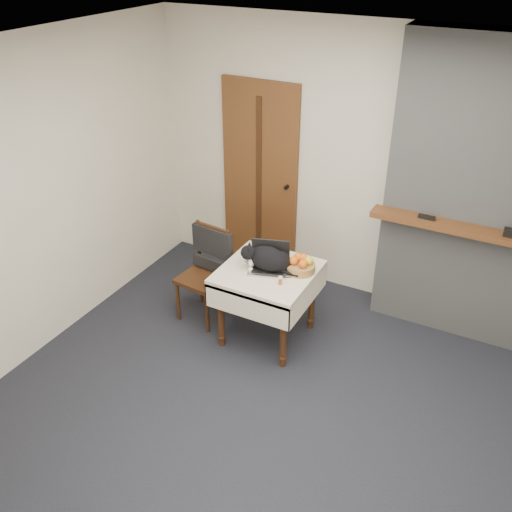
{
  "coord_description": "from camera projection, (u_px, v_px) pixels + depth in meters",
  "views": [
    {
      "loc": [
        1.27,
        -2.81,
        3.25
      ],
      "look_at": [
        -0.65,
        0.83,
        0.84
      ],
      "focal_mm": 40.0,
      "sensor_mm": 36.0,
      "label": 1
    }
  ],
  "objects": [
    {
      "name": "cream_jar",
      "position": [
        245.0,
        259.0,
        4.93
      ],
      "size": [
        0.06,
        0.06,
        0.07
      ],
      "primitive_type": "cylinder",
      "color": "white",
      "rests_on": "side_table"
    },
    {
      "name": "chair",
      "position": [
        208.0,
        260.0,
        5.23
      ],
      "size": [
        0.45,
        0.44,
        0.9
      ],
      "rotation": [
        0.0,
        0.0,
        -0.11
      ],
      "color": "#3D2310",
      "rests_on": "ground"
    },
    {
      "name": "room_shell",
      "position": [
        316.0,
        184.0,
        3.76
      ],
      "size": [
        4.52,
        4.01,
        2.61
      ],
      "color": "beige",
      "rests_on": "ground"
    },
    {
      "name": "laptop",
      "position": [
        269.0,
        262.0,
        4.85
      ],
      "size": [
        0.4,
        0.37,
        0.24
      ],
      "rotation": [
        0.0,
        0.0,
        0.32
      ],
      "color": "#B7B7BC",
      "rests_on": "side_table"
    },
    {
      "name": "side_table",
      "position": [
        268.0,
        281.0,
        4.9
      ],
      "size": [
        0.78,
        0.78,
        0.7
      ],
      "color": "#3D2310",
      "rests_on": "ground"
    },
    {
      "name": "ground",
      "position": [
        280.0,
        422.0,
        4.3
      ],
      "size": [
        4.5,
        4.5,
        0.0
      ],
      "primitive_type": "plane",
      "color": "black",
      "rests_on": "ground"
    },
    {
      "name": "cat",
      "position": [
        269.0,
        259.0,
        4.79
      ],
      "size": [
        0.52,
        0.32,
        0.25
      ],
      "rotation": [
        0.0,
        0.0,
        0.38
      ],
      "color": "black",
      "rests_on": "side_table"
    },
    {
      "name": "door",
      "position": [
        260.0,
        180.0,
        5.78
      ],
      "size": [
        0.82,
        0.1,
        2.0
      ],
      "color": "brown",
      "rests_on": "ground"
    },
    {
      "name": "desk_clutter",
      "position": [
        289.0,
        274.0,
        4.79
      ],
      "size": [
        0.13,
        0.04,
        0.01
      ],
      "primitive_type": "cube",
      "rotation": [
        0.0,
        0.0,
        0.22
      ],
      "color": "black",
      "rests_on": "side_table"
    },
    {
      "name": "chimney",
      "position": [
        479.0,
        198.0,
        4.69
      ],
      "size": [
        1.62,
        0.48,
        2.6
      ],
      "color": "gray",
      "rests_on": "ground"
    },
    {
      "name": "fruit_basket",
      "position": [
        301.0,
        265.0,
        4.8
      ],
      "size": [
        0.25,
        0.25,
        0.14
      ],
      "color": "#A37541",
      "rests_on": "side_table"
    },
    {
      "name": "pill_bottle",
      "position": [
        280.0,
        280.0,
        4.64
      ],
      "size": [
        0.03,
        0.03,
        0.07
      ],
      "color": "#AA4714",
      "rests_on": "side_table"
    }
  ]
}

